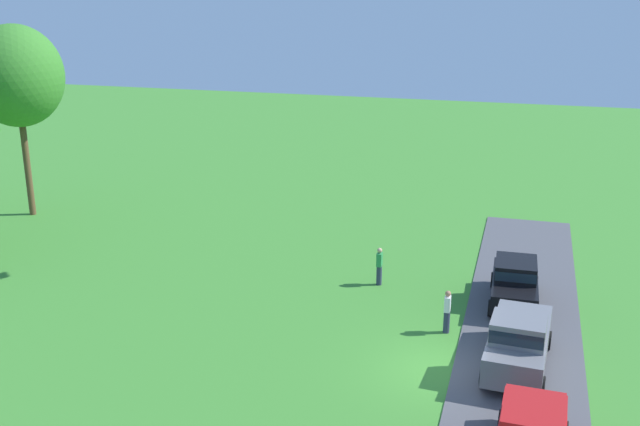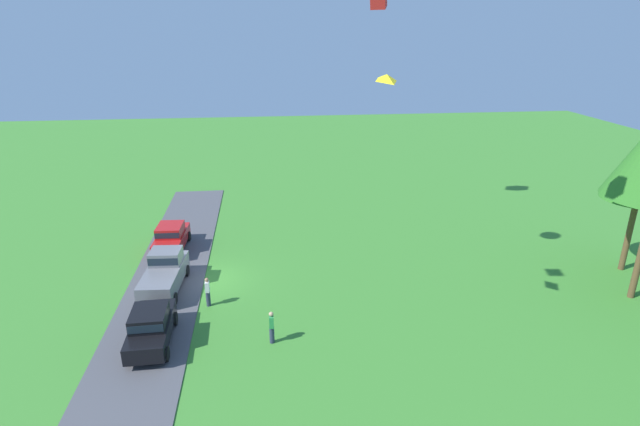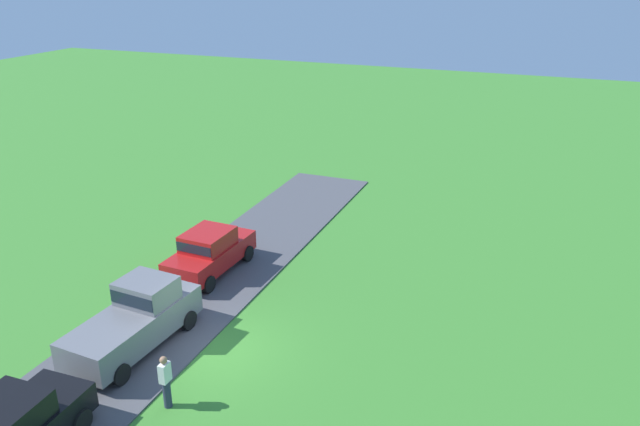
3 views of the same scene
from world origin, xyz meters
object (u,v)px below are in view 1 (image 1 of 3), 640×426
object	(u,v)px
car_sedan_mid_row	(515,281)
person_watching_sky	(379,266)
tree_lone_near	(17,76)
car_pickup_near_entrance	(518,341)
person_on_lawn	(447,311)

from	to	relation	value
car_sedan_mid_row	person_watching_sky	distance (m)	5.79
person_watching_sky	tree_lone_near	bearing A→B (deg)	77.51
car_sedan_mid_row	car_pickup_near_entrance	bearing A→B (deg)	-176.94
car_sedan_mid_row	person_on_lawn	world-z (taller)	car_sedan_mid_row
person_on_lawn	person_watching_sky	bearing A→B (deg)	41.31
car_pickup_near_entrance	tree_lone_near	distance (m)	29.99
car_sedan_mid_row	person_on_lawn	distance (m)	4.10
person_watching_sky	car_sedan_mid_row	bearing A→B (deg)	-95.14
car_pickup_near_entrance	tree_lone_near	xyz separation A→B (m)	(10.80, 27.16, 6.71)
car_pickup_near_entrance	person_on_lawn	xyz separation A→B (m)	(2.26, 2.66, -0.23)
car_sedan_mid_row	tree_lone_near	size ratio (longest dim) A/B	0.42
car_sedan_mid_row	person_watching_sky	size ratio (longest dim) A/B	2.60
person_on_lawn	tree_lone_near	bearing A→B (deg)	70.78
car_pickup_near_entrance	person_watching_sky	size ratio (longest dim) A/B	2.99
car_sedan_mid_row	tree_lone_near	world-z (taller)	tree_lone_near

